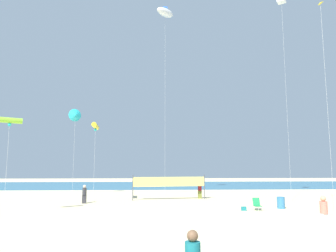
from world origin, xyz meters
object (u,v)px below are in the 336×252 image
folding_beach_chair (257,204)px  kite_yellow_diamond (321,18)px  kite_yellow_tube (95,126)px  kite_cyan_delta (75,115)px  volleyball_net (169,183)px  kite_lime_tube (10,121)px  beachgoer_coral_shirt (324,211)px  trash_barrel (281,203)px  kite_white_inflatable (165,13)px  beachgoer_charcoal_shirt (84,193)px  beachgoer_maroon_shirt (200,189)px  beach_handbag (244,209)px

folding_beach_chair → kite_yellow_diamond: kite_yellow_diamond is taller
folding_beach_chair → kite_yellow_tube: (-12.93, 4.18, 6.28)m
kite_yellow_diamond → kite_cyan_delta: kite_yellow_diamond is taller
volleyball_net → kite_lime_tube: (-11.14, -9.29, 4.65)m
beachgoer_coral_shirt → volleyball_net: bearing=47.2°
trash_barrel → kite_cyan_delta: 22.47m
kite_lime_tube → volleyball_net: bearing=39.8°
trash_barrel → kite_yellow_diamond: (2.60, -2.67, 13.81)m
trash_barrel → kite_white_inflatable: size_ratio=0.04×
beachgoer_coral_shirt → trash_barrel: bearing=12.2°
folding_beach_chair → trash_barrel: 2.26m
beachgoer_charcoal_shirt → kite_yellow_diamond: 23.78m
beachgoer_maroon_shirt → kite_cyan_delta: (-13.30, 2.31, 7.87)m
beachgoer_maroon_shirt → kite_lime_tube: 18.47m
beachgoer_maroon_shirt → kite_cyan_delta: bearing=-164.3°
beachgoer_coral_shirt → folding_beach_chair: (-1.40, 6.59, -0.44)m
beachgoer_coral_shirt → folding_beach_chair: beachgoer_coral_shirt is taller
folding_beach_chair → beach_handbag: bearing=-125.3°
kite_white_inflatable → volleyball_net: bearing=-86.5°
beach_handbag → kite_white_inflatable: bearing=114.9°
kite_white_inflatable → kite_lime_tube: bearing=-128.1°
volleyball_net → kite_cyan_delta: kite_cyan_delta is taller
folding_beach_chair → kite_lime_tube: (-17.35, -2.35, 5.81)m
beachgoer_charcoal_shirt → kite_yellow_tube: (0.87, -0.43, 5.89)m
trash_barrel → beach_handbag: bearing=-163.8°
folding_beach_chair → kite_cyan_delta: bearing=-167.5°
trash_barrel → folding_beach_chair: bearing=-160.7°
kite_lime_tube → kite_white_inflatable: bearing=51.9°
beachgoer_coral_shirt → beach_handbag: bearing=38.8°
beachgoer_charcoal_shirt → kite_cyan_delta: size_ratio=0.17×
kite_yellow_tube → folding_beach_chair: bearing=-17.9°
beachgoer_charcoal_shirt → kite_lime_tube: (-3.55, -6.95, 5.42)m
kite_yellow_diamond → kite_yellow_tube: 20.14m
volleyball_net → kite_cyan_delta: 12.90m
beachgoer_charcoal_shirt → kite_white_inflatable: 22.97m
beachgoer_coral_shirt → kite_yellow_diamond: bearing=-17.7°
kite_lime_tube → beachgoer_coral_shirt: bearing=-12.8°
beachgoer_charcoal_shirt → beachgoer_coral_shirt: beachgoer_coral_shirt is taller
beachgoer_maroon_shirt → volleyball_net: 3.41m
beachgoer_maroon_shirt → kite_white_inflatable: kite_white_inflatable is taller
kite_yellow_tube → kite_lime_tube: bearing=-124.1°
kite_white_inflatable → kite_yellow_diamond: kite_white_inflatable is taller
kite_yellow_diamond → kite_lime_tube: size_ratio=2.40×
folding_beach_chair → kite_cyan_delta: 21.10m
kite_lime_tube → beachgoer_maroon_shirt: bearing=36.2°
folding_beach_chair → volleyball_net: size_ratio=0.13×
beachgoer_coral_shirt → kite_white_inflatable: bearing=41.4°
beachgoer_coral_shirt → beachgoer_maroon_shirt: size_ratio=1.01×
beachgoer_maroon_shirt → trash_barrel: beachgoer_maroon_shirt is taller
beachgoer_charcoal_shirt → volleyball_net: size_ratio=0.23×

